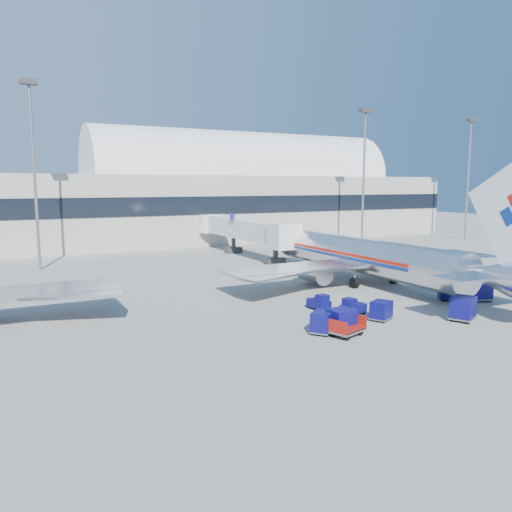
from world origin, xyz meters
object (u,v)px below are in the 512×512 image
cart_solo_far (480,291)px  tug_left (319,303)px  cart_train_b (341,320)px  jetbridge_near (240,229)px  mast_west (33,147)px  cart_solo_near (463,308)px  airliner_main (369,257)px  barrier_far (483,273)px  mast_east (364,158)px  barrier_mid (462,275)px  tug_lead (352,307)px  cart_train_a (381,310)px  cart_open_red (346,329)px  mast_far_east (469,161)px  cart_train_c (322,322)px  tug_right (450,294)px  barrier_near (441,277)px

cart_solo_far → tug_left: bearing=-176.4°
cart_train_b → jetbridge_near: bearing=68.6°
mast_west → cart_solo_near: bearing=-55.9°
tug_left → airliner_main: bearing=-62.9°
barrier_far → mast_west: bearing=147.9°
jetbridge_near → cart_solo_near: (-0.51, -40.84, -2.94)m
mast_east → barrier_mid: size_ratio=7.53×
barrier_far → tug_left: tug_left is taller
tug_lead → cart_train_a: 2.52m
mast_west → cart_open_red: bearing=-66.9°
mast_far_east → tug_lead: (-54.39, -34.77, -14.15)m
jetbridge_near → cart_solo_near: jetbridge_near is taller
jetbridge_near → barrier_far: size_ratio=9.17×
barrier_mid → cart_train_c: bearing=-159.0°
mast_far_east → barrier_far: 43.75m
barrier_far → cart_solo_far: 13.48m
tug_right → cart_train_b: (-14.70, -3.48, 0.31)m
tug_lead → cart_solo_near: cart_solo_near is taller
mast_far_east → tug_right: 57.49m
barrier_near → cart_train_a: bearing=-151.0°
cart_solo_far → mast_far_east: bearing=60.0°
cart_train_a → cart_open_red: bearing=177.0°
barrier_mid → tug_lead: tug_lead is taller
jetbridge_near → mast_east: size_ratio=1.22×
mast_east → barrier_far: (-5.40, -28.00, -14.34)m
mast_far_east → cart_solo_far: bearing=-138.7°
tug_left → cart_open_red: 7.33m
mast_west → cart_solo_near: size_ratio=8.70×
cart_train_a → cart_solo_far: bearing=-20.9°
cart_open_red → mast_far_east: bearing=15.7°
tug_left → cart_train_b: 6.56m
jetbridge_near → cart_open_red: size_ratio=9.56×
mast_far_east → cart_open_red: mast_far_east is taller
barrier_far → cart_open_red: (-27.92, -11.10, 0.02)m
cart_solo_near → mast_far_east: bearing=14.2°
barrier_mid → mast_east: bearing=72.7°
jetbridge_near → tug_right: size_ratio=12.13×
cart_solo_near → cart_open_red: bearing=149.2°
tug_right → cart_train_c: 16.30m
mast_far_east → cart_open_red: bearing=-146.2°
cart_train_a → cart_train_b: 4.86m
airliner_main → cart_open_red: airliner_main is taller
mast_far_east → cart_solo_far: size_ratio=10.24×
cart_train_a → cart_solo_near: cart_solo_near is taller
mast_east → mast_far_east: same height
tug_lead → cart_train_a: size_ratio=1.10×
cart_solo_near → barrier_near: bearing=22.1°
mast_east → cart_train_b: (-33.17, -38.33, -13.88)m
barrier_near → cart_train_a: size_ratio=1.42×
jetbridge_near → barrier_near: size_ratio=9.17×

